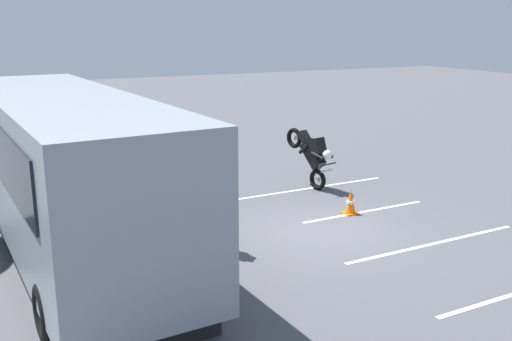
% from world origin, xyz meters
% --- Properties ---
extents(ground_plane, '(80.00, 80.00, 0.00)m').
position_xyz_m(ground_plane, '(0.00, 0.00, 0.00)').
color(ground_plane, '#4C4C51').
extents(tour_bus, '(9.86, 3.12, 3.25)m').
position_xyz_m(tour_bus, '(1.24, 5.19, 1.64)').
color(tour_bus, '#8C939E').
rests_on(tour_bus, ground_plane).
extents(spectator_far_left, '(0.57, 0.33, 1.80)m').
position_xyz_m(spectator_far_left, '(0.18, 2.63, 1.07)').
color(spectator_far_left, '#473823').
rests_on(spectator_far_left, ground_plane).
extents(spectator_left, '(0.58, 0.37, 1.68)m').
position_xyz_m(spectator_left, '(1.38, 2.69, 1.00)').
color(spectator_left, black).
rests_on(spectator_left, ground_plane).
extents(spectator_centre, '(0.58, 0.36, 1.76)m').
position_xyz_m(spectator_centre, '(2.27, 2.65, 1.05)').
color(spectator_centre, black).
rests_on(spectator_centre, ground_plane).
extents(parked_motorcycle_silver, '(2.04, 0.66, 0.99)m').
position_xyz_m(parked_motorcycle_silver, '(-0.27, 3.12, 0.48)').
color(parked_motorcycle_silver, black).
rests_on(parked_motorcycle_silver, ground_plane).
extents(stunt_motorcycle, '(1.96, 0.73, 1.77)m').
position_xyz_m(stunt_motorcycle, '(3.18, -1.76, 1.03)').
color(stunt_motorcycle, black).
rests_on(stunt_motorcycle, ground_plane).
extents(traffic_cone, '(0.34, 0.34, 0.63)m').
position_xyz_m(traffic_cone, '(0.76, -1.40, 0.30)').
color(traffic_cone, orange).
rests_on(traffic_cone, ground_plane).
extents(bay_line_b, '(0.21, 4.66, 0.01)m').
position_xyz_m(bay_line_b, '(-1.73, -1.81, 0.00)').
color(bay_line_b, white).
rests_on(bay_line_b, ground_plane).
extents(bay_line_c, '(0.18, 3.64, 0.01)m').
position_xyz_m(bay_line_c, '(0.72, -1.81, 0.00)').
color(bay_line_c, white).
rests_on(bay_line_c, ground_plane).
extents(bay_line_d, '(0.21, 4.76, 0.01)m').
position_xyz_m(bay_line_d, '(3.16, -1.81, 0.00)').
color(bay_line_d, white).
rests_on(bay_line_d, ground_plane).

